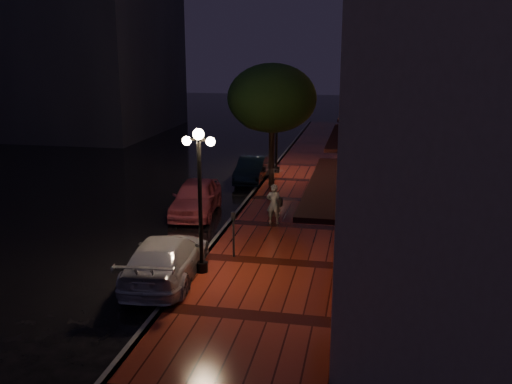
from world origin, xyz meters
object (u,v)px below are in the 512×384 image
Objects in this scene: pink_car at (196,197)px; woman_with_umbrella at (274,187)px; silver_car at (166,259)px; streetlamp_far at (277,127)px; navy_car at (252,169)px; street_tree at (272,100)px; streetlamp_near at (200,193)px; parking_meter at (234,230)px.

pink_car is 1.95× the size of woman_with_umbrella.
pink_car is 0.90× the size of silver_car.
navy_car is at bearing -120.12° from streetlamp_far.
pink_car is at bearing -116.09° from street_tree.
street_tree is (0.26, 10.99, 1.64)m from streetlamp_near.
pink_car reaches higher than silver_car.
parking_meter is at bearing 81.50° from woman_with_umbrella.
navy_car is (-1.24, 1.32, -3.62)m from street_tree.
street_tree is 12.07m from silver_car.
streetlamp_far reaches higher than woman_with_umbrella.
street_tree is 10.10m from parking_meter.
woman_with_umbrella reaches higher than parking_meter.
streetlamp_near is 14.00m from streetlamp_far.
parking_meter is at bearing -87.04° from streetlamp_far.
navy_car is at bearing 133.08° from street_tree.
woman_with_umbrella is (2.29, 5.59, 0.90)m from silver_car.
streetlamp_near is 2.20m from parking_meter.
pink_car is at bearing -104.92° from streetlamp_far.
woman_with_umbrella is (1.34, 5.12, -1.03)m from streetlamp_near.
parking_meter is (2.72, -4.82, 0.33)m from pink_car.
streetlamp_near is 2.92× the size of parking_meter.
parking_meter is (0.65, -12.58, -1.55)m from streetlamp_far.
streetlamp_far is 9.04m from woman_with_umbrella.
silver_car is (-1.21, -11.46, -3.57)m from street_tree.
parking_meter is (1.63, -10.90, 0.42)m from navy_car.
navy_car is (-0.98, 12.31, -1.98)m from streetlamp_near.
street_tree reaches higher than pink_car.
silver_car reaches higher than navy_car.
street_tree is at bearing -85.09° from streetlamp_far.
street_tree is 2.69× the size of woman_with_umbrella.
streetlamp_far is 3.44m from street_tree.
streetlamp_far reaches higher than parking_meter.
pink_car is 6.80m from silver_car.
navy_car is 11.03m from parking_meter.
streetlamp_near is at bearing -90.00° from streetlamp_far.
navy_car is (1.09, 6.08, -0.09)m from pink_car.
woman_with_umbrella reaches higher than silver_car.
streetlamp_near is 5.39m from woman_with_umbrella.
street_tree is 1.25× the size of silver_car.
street_tree is 4.05m from navy_car.
silver_car is at bearing -91.75° from navy_car.
parking_meter reaches higher than pink_car.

